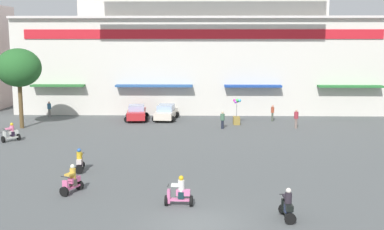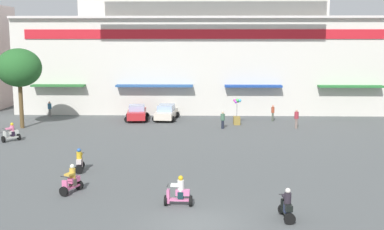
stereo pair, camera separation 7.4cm
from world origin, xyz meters
name	(u,v)px [view 2 (the right image)]	position (x,y,z in m)	size (l,w,h in m)	color
ground_plane	(200,154)	(0.00, 13.00, 0.00)	(128.00, 128.00, 0.00)	#525656
colonial_building	(203,29)	(0.00, 35.67, 9.14)	(40.09, 15.53, 20.93)	silver
plaza_tree_0	(19,68)	(-16.37, 22.59, 5.46)	(4.00, 3.77, 7.22)	brown
parked_car_0	(137,113)	(-6.48, 26.98, 0.77)	(2.60, 4.13, 1.52)	#B6242A
parked_car_1	(166,112)	(-3.60, 27.38, 0.76)	(2.57, 4.49, 1.51)	beige
scooter_rider_0	(287,206)	(4.08, 0.70, 0.63)	(0.61, 1.41, 1.53)	black
scooter_rider_3	(11,134)	(-15.09, 16.88, 0.63)	(1.36, 1.36, 1.51)	black
scooter_rider_4	(179,193)	(-0.94, 2.38, 0.63)	(1.40, 0.58, 1.55)	black
scooter_rider_5	(79,162)	(-7.42, 8.40, 0.62)	(0.73, 1.40, 1.49)	black
scooter_rider_6	(72,181)	(-6.76, 4.23, 0.64)	(1.05, 1.47, 1.56)	black
pedestrian_0	(296,118)	(8.58, 23.07, 0.98)	(0.54, 0.54, 1.73)	#79665E
pedestrian_1	(273,112)	(6.95, 26.80, 0.94)	(0.33, 0.33, 1.62)	#495143
pedestrian_2	(50,108)	(-15.90, 29.07, 0.89)	(0.45, 0.45, 1.58)	slate
pedestrian_3	(223,119)	(1.90, 22.76, 0.88)	(0.47, 0.47, 1.57)	#1C212E
balloon_vendor_cart	(237,115)	(3.31, 24.94, 0.88)	(0.76, 0.92, 2.48)	olive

